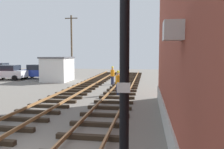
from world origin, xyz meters
TOP-DOWN VIEW (x-y plane):
  - signal_mast at (3.05, -1.59)m, footprint 0.36×0.40m
  - control_hut at (-6.67, 19.58)m, footprint 3.00×3.80m
  - parked_car_blue at (-10.04, 21.69)m, footprint 4.20×2.04m
  - parked_car_white at (-12.99, 19.96)m, footprint 4.20×2.04m
  - utility_pole_far at (-7.08, 25.96)m, footprint 1.80×0.24m
  - track_worker_foreground at (1.27, 11.77)m, footprint 0.40×0.40m
  - track_worker_distant at (-0.02, 17.48)m, footprint 0.40×0.40m

SIDE VIEW (x-z plane):
  - parked_car_blue at x=-10.04m, z-range 0.02..1.78m
  - parked_car_white at x=-12.99m, z-range 0.02..1.78m
  - track_worker_foreground at x=1.27m, z-range -0.01..1.86m
  - track_worker_distant at x=-0.02m, z-range -0.01..1.86m
  - control_hut at x=-6.67m, z-range 0.01..2.77m
  - signal_mast at x=3.05m, z-range 0.72..6.48m
  - utility_pole_far at x=-7.08m, z-range 0.19..8.60m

